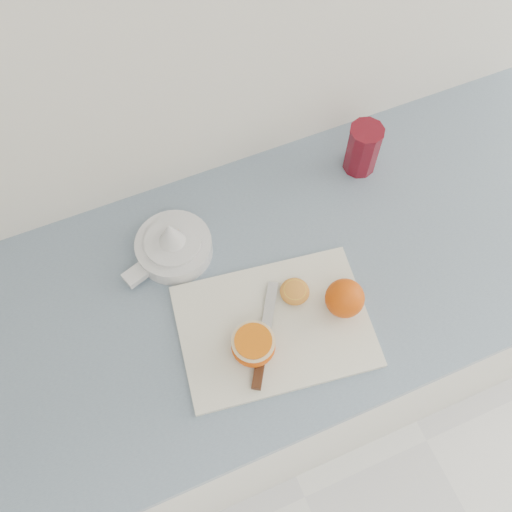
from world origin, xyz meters
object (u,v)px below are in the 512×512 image
at_px(cutting_board, 274,326).
at_px(red_tumbler, 362,150).
at_px(counter, 289,337).
at_px(half_orange, 253,345).
at_px(citrus_juicer, 173,245).

bearing_deg(cutting_board, red_tumbler, 40.21).
height_order(counter, half_orange, half_orange).
height_order(cutting_board, citrus_juicer, citrus_juicer).
height_order(citrus_juicer, red_tumbler, red_tumbler).
xyz_separation_m(cutting_board, half_orange, (-0.06, -0.03, 0.03)).
bearing_deg(red_tumbler, counter, -142.24).
relative_size(half_orange, citrus_juicer, 0.42).
bearing_deg(cutting_board, half_orange, -152.01).
relative_size(counter, citrus_juicer, 12.54).
distance_m(cutting_board, red_tumbler, 0.44).
relative_size(cutting_board, red_tumbler, 2.98).
xyz_separation_m(cutting_board, red_tumbler, (0.34, 0.28, 0.05)).
bearing_deg(half_orange, cutting_board, 27.99).
height_order(half_orange, red_tumbler, red_tumbler).
relative_size(counter, red_tumbler, 20.23).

